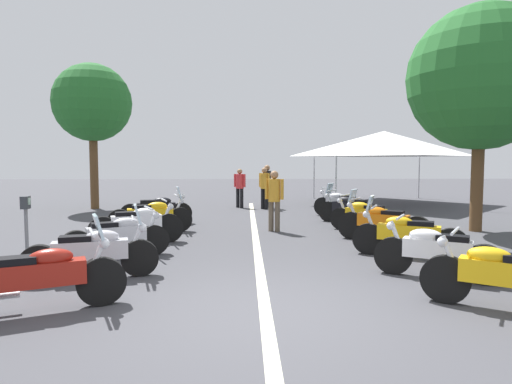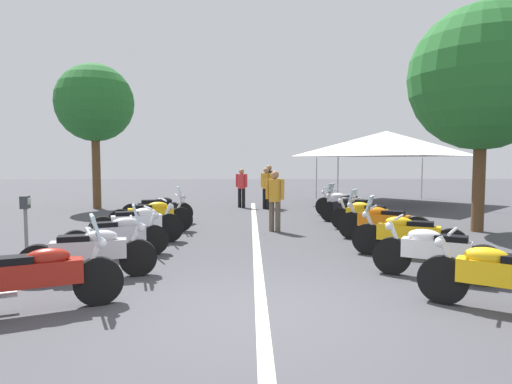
{
  "view_description": "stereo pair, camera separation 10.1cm",
  "coord_description": "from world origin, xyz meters",
  "px_view_note": "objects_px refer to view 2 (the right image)",
  "views": [
    {
      "loc": [
        -5.31,
        0.25,
        1.91
      ],
      "look_at": [
        4.95,
        0.0,
        1.17
      ],
      "focal_mm": 30.72,
      "sensor_mm": 36.0,
      "label": 1
    },
    {
      "loc": [
        -5.31,
        0.15,
        1.91
      ],
      "look_at": [
        4.95,
        0.0,
        1.17
      ],
      "focal_mm": 30.72,
      "sensor_mm": 36.0,
      "label": 2
    }
  ],
  "objects_px": {
    "roadside_tree_1": "(483,78)",
    "event_tent": "(386,144)",
    "motorcycle_right_row_1": "(435,252)",
    "motorcycle_right_row_5": "(351,208)",
    "bystander_1": "(269,183)",
    "motorcycle_right_row_4": "(366,215)",
    "bystander_4": "(242,185)",
    "motorcycle_left_row_3": "(138,224)",
    "bystander_2": "(266,185)",
    "roadside_tree_0": "(95,104)",
    "motorcycle_right_row_3": "(382,222)",
    "parking_meter": "(26,218)",
    "motorcycle_left_row_1": "(91,251)",
    "motorcycle_left_row_2": "(117,235)",
    "motorcycle_right_row_6": "(342,204)",
    "motorcycle_right_row_2": "(406,234)",
    "motorcycle_left_row_5": "(158,209)",
    "bystander_3": "(275,196)",
    "motorcycle_left_row_4": "(152,215)",
    "motorcycle_left_row_0": "(36,276)",
    "motorcycle_right_row_0": "(500,277)"
  },
  "relations": [
    {
      "from": "motorcycle_right_row_2",
      "to": "motorcycle_right_row_5",
      "type": "relative_size",
      "value": 1.14
    },
    {
      "from": "motorcycle_left_row_1",
      "to": "motorcycle_left_row_2",
      "type": "relative_size",
      "value": 1.08
    },
    {
      "from": "motorcycle_left_row_5",
      "to": "bystander_4",
      "type": "xyz_separation_m",
      "value": [
        4.65,
        -2.41,
        0.46
      ]
    },
    {
      "from": "motorcycle_right_row_1",
      "to": "motorcycle_right_row_5",
      "type": "height_order",
      "value": "motorcycle_right_row_5"
    },
    {
      "from": "motorcycle_right_row_5",
      "to": "bystander_2",
      "type": "xyz_separation_m",
      "value": [
        3.96,
        2.42,
        0.49
      ]
    },
    {
      "from": "bystander_1",
      "to": "event_tent",
      "type": "relative_size",
      "value": 0.29
    },
    {
      "from": "bystander_2",
      "to": "roadside_tree_0",
      "type": "distance_m",
      "value": 7.45
    },
    {
      "from": "motorcycle_left_row_5",
      "to": "bystander_2",
      "type": "bearing_deg",
      "value": 36.28
    },
    {
      "from": "motorcycle_left_row_4",
      "to": "bystander_4",
      "type": "bearing_deg",
      "value": 54.78
    },
    {
      "from": "motorcycle_right_row_3",
      "to": "motorcycle_left_row_3",
      "type": "bearing_deg",
      "value": 35.12
    },
    {
      "from": "motorcycle_right_row_4",
      "to": "parking_meter",
      "type": "relative_size",
      "value": 1.34
    },
    {
      "from": "motorcycle_left_row_4",
      "to": "motorcycle_right_row_3",
      "type": "distance_m",
      "value": 5.84
    },
    {
      "from": "bystander_1",
      "to": "motorcycle_right_row_4",
      "type": "bearing_deg",
      "value": 127.44
    },
    {
      "from": "motorcycle_left_row_3",
      "to": "motorcycle_right_row_5",
      "type": "relative_size",
      "value": 1.15
    },
    {
      "from": "motorcycle_left_row_1",
      "to": "bystander_2",
      "type": "xyz_separation_m",
      "value": [
        10.13,
        -3.19,
        0.5
      ]
    },
    {
      "from": "motorcycle_right_row_1",
      "to": "motorcycle_left_row_1",
      "type": "bearing_deg",
      "value": 28.59
    },
    {
      "from": "motorcycle_left_row_1",
      "to": "motorcycle_right_row_5",
      "type": "relative_size",
      "value": 1.17
    },
    {
      "from": "event_tent",
      "to": "bystander_4",
      "type": "bearing_deg",
      "value": 103.4
    },
    {
      "from": "motorcycle_right_row_0",
      "to": "motorcycle_right_row_1",
      "type": "bearing_deg",
      "value": -50.29
    },
    {
      "from": "motorcycle_right_row_2",
      "to": "motorcycle_right_row_5",
      "type": "xyz_separation_m",
      "value": [
        4.7,
        0.0,
        0.0
      ]
    },
    {
      "from": "motorcycle_right_row_6",
      "to": "bystander_3",
      "type": "height_order",
      "value": "bystander_3"
    },
    {
      "from": "bystander_3",
      "to": "parking_meter",
      "type": "bearing_deg",
      "value": 154.62
    },
    {
      "from": "bystander_1",
      "to": "event_tent",
      "type": "distance_m",
      "value": 5.73
    },
    {
      "from": "motorcycle_right_row_1",
      "to": "motorcycle_left_row_2",
      "type": "bearing_deg",
      "value": 13.27
    },
    {
      "from": "bystander_4",
      "to": "motorcycle_right_row_6",
      "type": "bearing_deg",
      "value": -102.54
    },
    {
      "from": "motorcycle_right_row_3",
      "to": "parking_meter",
      "type": "distance_m",
      "value": 7.45
    },
    {
      "from": "motorcycle_left_row_1",
      "to": "motorcycle_right_row_1",
      "type": "distance_m",
      "value": 5.51
    },
    {
      "from": "motorcycle_left_row_4",
      "to": "motorcycle_right_row_5",
      "type": "height_order",
      "value": "motorcycle_left_row_4"
    },
    {
      "from": "motorcycle_left_row_5",
      "to": "motorcycle_right_row_4",
      "type": "distance_m",
      "value": 6.04
    },
    {
      "from": "motorcycle_left_row_3",
      "to": "bystander_2",
      "type": "distance_m",
      "value": 7.86
    },
    {
      "from": "motorcycle_right_row_5",
      "to": "roadside_tree_0",
      "type": "height_order",
      "value": "roadside_tree_0"
    },
    {
      "from": "motorcycle_left_row_3",
      "to": "bystander_1",
      "type": "xyz_separation_m",
      "value": [
        7.62,
        -3.34,
        0.55
      ]
    },
    {
      "from": "motorcycle_left_row_0",
      "to": "motorcycle_left_row_2",
      "type": "bearing_deg",
      "value": 64.39
    },
    {
      "from": "motorcycle_right_row_3",
      "to": "motorcycle_right_row_5",
      "type": "height_order",
      "value": "motorcycle_right_row_3"
    },
    {
      "from": "motorcycle_left_row_3",
      "to": "bystander_1",
      "type": "relative_size",
      "value": 1.19
    },
    {
      "from": "motorcycle_left_row_3",
      "to": "motorcycle_right_row_0",
      "type": "xyz_separation_m",
      "value": [
        -4.62,
        -5.7,
        -0.01
      ]
    },
    {
      "from": "motorcycle_right_row_1",
      "to": "motorcycle_right_row_4",
      "type": "xyz_separation_m",
      "value": [
        4.7,
        -0.15,
        -0.01
      ]
    },
    {
      "from": "roadside_tree_1",
      "to": "event_tent",
      "type": "relative_size",
      "value": 1.01
    },
    {
      "from": "motorcycle_right_row_1",
      "to": "roadside_tree_0",
      "type": "height_order",
      "value": "roadside_tree_0"
    },
    {
      "from": "motorcycle_left_row_0",
      "to": "bystander_2",
      "type": "relative_size",
      "value": 1.25
    },
    {
      "from": "motorcycle_right_row_6",
      "to": "motorcycle_right_row_4",
      "type": "bearing_deg",
      "value": 125.93
    },
    {
      "from": "bystander_1",
      "to": "bystander_4",
      "type": "distance_m",
      "value": 1.11
    },
    {
      "from": "motorcycle_right_row_5",
      "to": "parking_meter",
      "type": "distance_m",
      "value": 8.9
    },
    {
      "from": "motorcycle_left_row_2",
      "to": "motorcycle_right_row_5",
      "type": "relative_size",
      "value": 1.08
    },
    {
      "from": "motorcycle_right_row_2",
      "to": "bystander_3",
      "type": "xyz_separation_m",
      "value": [
        3.24,
        2.4,
        0.49
      ]
    },
    {
      "from": "motorcycle_right_row_5",
      "to": "roadside_tree_1",
      "type": "distance_m",
      "value": 4.98
    },
    {
      "from": "motorcycle_left_row_4",
      "to": "roadside_tree_0",
      "type": "distance_m",
      "value": 7.8
    },
    {
      "from": "motorcycle_right_row_3",
      "to": "motorcycle_right_row_6",
      "type": "xyz_separation_m",
      "value": [
        4.54,
        -0.03,
        -0.02
      ]
    },
    {
      "from": "motorcycle_left_row_1",
      "to": "event_tent",
      "type": "xyz_separation_m",
      "value": [
        12.23,
        -8.55,
        2.19
      ]
    },
    {
      "from": "motorcycle_right_row_2",
      "to": "parking_meter",
      "type": "relative_size",
      "value": 1.58
    }
  ]
}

